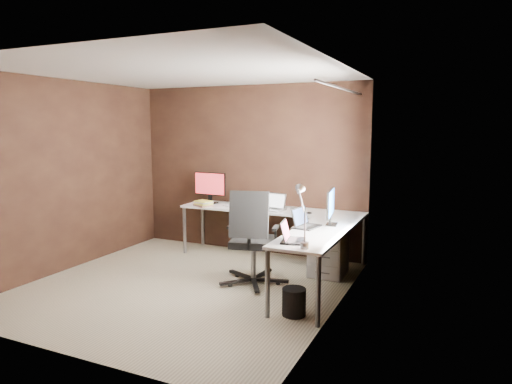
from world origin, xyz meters
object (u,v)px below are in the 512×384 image
at_px(laptop_silver, 273,206).
at_px(desk_lamp, 301,208).
at_px(laptop_black_big, 304,223).
at_px(monitor_right, 331,205).
at_px(monitor_left, 210,186).
at_px(laptop_white, 236,203).
at_px(drawer_pedestal, 329,252).
at_px(wastebasket, 294,302).
at_px(office_chair, 253,257).
at_px(laptop_black_small, 290,237).
at_px(book_stack, 203,203).

xyz_separation_m(laptop_silver, desk_lamp, (1.00, -1.71, 0.33)).
bearing_deg(laptop_black_big, monitor_right, -37.94).
height_order(monitor_right, desk_lamp, desk_lamp).
height_order(monitor_left, laptop_white, monitor_left).
xyz_separation_m(drawer_pedestal, wastebasket, (0.03, -1.40, -0.16)).
relative_size(drawer_pedestal, office_chair, 0.52).
bearing_deg(wastebasket, monitor_right, 85.95).
distance_m(laptop_black_small, office_chair, 0.98).
relative_size(laptop_silver, laptop_black_small, 1.09).
xyz_separation_m(desk_lamp, wastebasket, (-0.07, 0.03, -0.97)).
bearing_deg(book_stack, desk_lamp, -37.61).
height_order(monitor_right, book_stack, monitor_right).
relative_size(monitor_left, office_chair, 0.47).
distance_m(monitor_right, laptop_silver, 1.21).
bearing_deg(office_chair, wastebasket, -53.72).
relative_size(laptop_black_big, office_chair, 0.32).
bearing_deg(monitor_right, book_stack, 67.75).
xyz_separation_m(laptop_white, laptop_black_big, (1.36, -0.91, 0.00)).
xyz_separation_m(laptop_black_big, wastebasket, (0.17, -0.82, -0.64)).
bearing_deg(office_chair, monitor_left, 124.47).
bearing_deg(laptop_silver, laptop_white, -172.84).
relative_size(drawer_pedestal, laptop_black_big, 1.61).
bearing_deg(laptop_black_big, monitor_left, 70.09).
relative_size(monitor_left, laptop_black_big, 1.46).
xyz_separation_m(laptop_white, laptop_silver, (0.60, -0.03, 0.00)).
xyz_separation_m(laptop_black_big, desk_lamp, (0.24, -0.84, 0.33)).
distance_m(laptop_white, office_chair, 1.37).
bearing_deg(laptop_black_small, wastebasket, -152.95).
relative_size(monitor_left, monitor_right, 1.04).
height_order(laptop_black_big, desk_lamp, desk_lamp).
bearing_deg(desk_lamp, wastebasket, 167.47).
height_order(monitor_left, office_chair, monitor_left).
bearing_deg(monitor_right, wastebasket, 167.41).
xyz_separation_m(monitor_right, wastebasket, (-0.07, -1.05, -0.84)).
relative_size(drawer_pedestal, desk_lamp, 0.99).
bearing_deg(laptop_silver, laptop_black_big, -38.66).
bearing_deg(book_stack, monitor_left, 99.63).
distance_m(monitor_left, monitor_right, 2.24).
distance_m(laptop_black_big, book_stack, 1.95).
bearing_deg(monitor_right, monitor_left, 61.05).
distance_m(monitor_left, office_chair, 1.83).
height_order(laptop_white, laptop_silver, laptop_silver).
bearing_deg(drawer_pedestal, office_chair, -135.30).
bearing_deg(desk_lamp, laptop_silver, 128.69).
bearing_deg(drawer_pedestal, book_stack, 175.58).
height_order(book_stack, desk_lamp, desk_lamp).
bearing_deg(office_chair, laptop_silver, 86.08).
distance_m(laptop_white, book_stack, 0.48).
relative_size(book_stack, desk_lamp, 0.52).
distance_m(book_stack, office_chair, 1.55).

